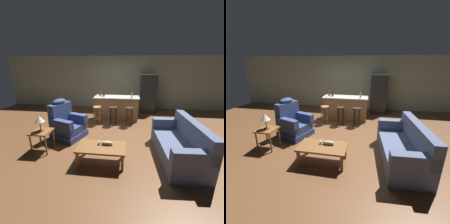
% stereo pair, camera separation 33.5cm
% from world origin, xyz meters
% --- Properties ---
extents(ground_plane, '(12.00, 12.00, 0.00)m').
position_xyz_m(ground_plane, '(0.00, 0.00, 0.00)').
color(ground_plane, brown).
extents(back_wall, '(12.00, 0.05, 2.60)m').
position_xyz_m(back_wall, '(0.00, 3.12, 1.30)').
color(back_wall, '#9EA88E').
rests_on(back_wall, ground_plane).
extents(coffee_table, '(1.10, 0.60, 0.42)m').
position_xyz_m(coffee_table, '(-0.08, -1.65, 0.36)').
color(coffee_table, brown).
rests_on(coffee_table, ground_plane).
extents(fish_figurine, '(0.34, 0.10, 0.10)m').
position_xyz_m(fish_figurine, '(0.01, -1.57, 0.46)').
color(fish_figurine, '#4C3823').
rests_on(fish_figurine, coffee_table).
extents(couch, '(0.95, 1.94, 0.94)m').
position_xyz_m(couch, '(1.75, -1.22, 0.34)').
color(couch, '#4C5675').
rests_on(couch, ground_plane).
extents(recliner_near_lamp, '(1.08, 1.08, 1.20)m').
position_xyz_m(recliner_near_lamp, '(-1.40, -0.47, 0.42)').
color(recliner_near_lamp, navy).
rests_on(recliner_near_lamp, ground_plane).
extents(end_table, '(0.48, 0.48, 0.56)m').
position_xyz_m(end_table, '(-1.70, -1.32, 0.46)').
color(end_table, brown).
rests_on(end_table, ground_plane).
extents(table_lamp, '(0.24, 0.24, 0.41)m').
position_xyz_m(table_lamp, '(-1.71, -1.33, 0.87)').
color(table_lamp, '#4C3823').
rests_on(table_lamp, end_table).
extents(kitchen_island, '(1.80, 0.70, 0.95)m').
position_xyz_m(kitchen_island, '(0.00, 1.35, 0.48)').
color(kitchen_island, olive).
rests_on(kitchen_island, ground_plane).
extents(bar_stool_left, '(0.32, 0.32, 0.68)m').
position_xyz_m(bar_stool_left, '(-0.69, 0.72, 0.47)').
color(bar_stool_left, olive).
rests_on(bar_stool_left, ground_plane).
extents(bar_stool_middle, '(0.32, 0.32, 0.68)m').
position_xyz_m(bar_stool_middle, '(-0.08, 0.72, 0.47)').
color(bar_stool_middle, black).
rests_on(bar_stool_middle, ground_plane).
extents(bar_stool_right, '(0.32, 0.32, 0.68)m').
position_xyz_m(bar_stool_right, '(0.52, 0.72, 0.47)').
color(bar_stool_right, black).
rests_on(bar_stool_right, ground_plane).
extents(refrigerator, '(0.70, 0.69, 1.76)m').
position_xyz_m(refrigerator, '(1.35, 2.55, 0.88)').
color(refrigerator, black).
rests_on(refrigerator, ground_plane).
extents(bottle_tall_green, '(0.08, 0.08, 0.31)m').
position_xyz_m(bottle_tall_green, '(-0.69, 1.43, 1.07)').
color(bottle_tall_green, brown).
rests_on(bottle_tall_green, kitchen_island).
extents(bottle_short_amber, '(0.06, 0.06, 0.27)m').
position_xyz_m(bottle_short_amber, '(0.60, 1.11, 1.05)').
color(bottle_short_amber, silver).
rests_on(bottle_short_amber, kitchen_island).
extents(bottle_wine_dark, '(0.09, 0.09, 0.24)m').
position_xyz_m(bottle_wine_dark, '(-0.54, 1.33, 1.04)').
color(bottle_wine_dark, '#23284C').
rests_on(bottle_wine_dark, kitchen_island).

